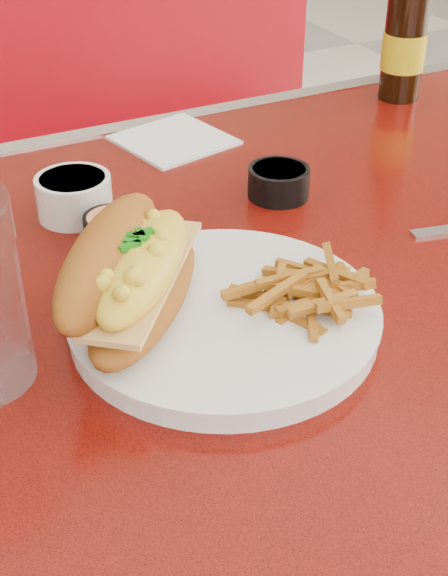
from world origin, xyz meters
name	(u,v)px	position (x,y,z in m)	size (l,w,h in m)	color
diner_table	(298,390)	(0.00, 0.00, 0.61)	(1.23, 0.83, 0.77)	red
booth_bench_far	(84,277)	(0.00, 0.81, 0.29)	(1.20, 0.51, 0.90)	#A70B18
dinner_plate	(224,317)	(-0.12, -0.06, 0.78)	(0.34, 0.34, 0.02)	white
mac_hoagie	(131,272)	(-0.19, -0.02, 0.83)	(0.21, 0.22, 0.09)	#A35C1A
fries_pile	(300,288)	(-0.06, -0.07, 0.80)	(0.10, 0.09, 0.03)	#C47C21
fork	(277,277)	(-0.05, -0.03, 0.79)	(0.02, 0.15, 0.00)	silver
gravy_ramekin	(74,195)	(-0.17, 0.19, 0.79)	(0.10, 0.10, 0.04)	white
sauce_cup_left	(113,228)	(-0.15, 0.12, 0.79)	(0.07, 0.07, 0.03)	black
sauce_cup_right	(279,181)	(0.05, 0.14, 0.79)	(0.09, 0.09, 0.03)	black
beer_bottle	(405,35)	(0.36, 0.33, 0.86)	(0.07, 0.07, 0.24)	black
paper_napkin	(174,140)	(0.00, 0.33, 0.77)	(0.13, 0.13, 0.00)	white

